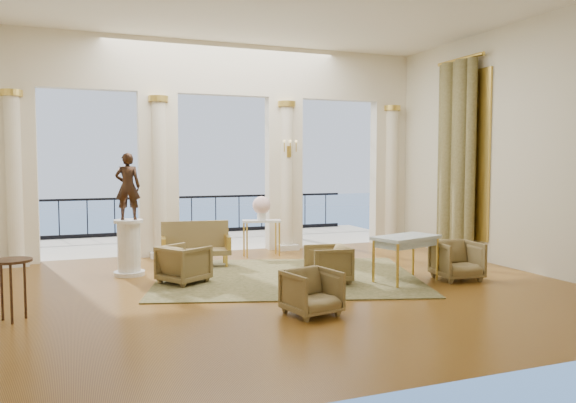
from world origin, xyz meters
name	(u,v)px	position (x,y,z in m)	size (l,w,h in m)	color
floor	(287,289)	(0.00, 0.00, 0.00)	(9.00, 9.00, 0.00)	#4D290C
room_walls	(317,93)	(0.00, -1.12, 2.88)	(9.00, 9.00, 9.00)	beige
arcade	(224,133)	(0.00, 3.82, 2.58)	(9.00, 0.56, 4.50)	beige
terrace	(205,242)	(0.00, 5.80, -0.05)	(10.00, 3.60, 0.10)	#B9B097
balustrade	(192,218)	(0.00, 7.40, 0.41)	(9.00, 0.06, 1.03)	black
palm_tree	(269,84)	(2.00, 6.60, 4.09)	(2.00, 2.00, 4.50)	#4C3823
sea	(102,231)	(0.00, 60.00, -6.00)	(160.00, 160.00, 0.00)	#294E81
curtain	(455,160)	(4.28, 1.50, 2.02)	(0.33, 1.40, 4.09)	brown
window_frame	(463,156)	(4.47, 1.50, 2.10)	(0.04, 1.60, 3.40)	gold
wall_sconce	(289,150)	(1.40, 3.51, 2.23)	(0.30, 0.11, 0.33)	gold
rug	(287,277)	(0.31, 0.80, 0.01)	(4.35, 3.38, 0.02)	#303518
armchair_a	(312,290)	(-0.24, -1.52, 0.32)	(0.63, 0.59, 0.64)	#44351D
armchair_b	(457,258)	(2.90, -0.39, 0.36)	(0.69, 0.65, 0.71)	#44351D
armchair_c	(328,262)	(0.77, 0.15, 0.34)	(0.66, 0.62, 0.68)	#44351D
armchair_d	(184,262)	(-1.42, 0.97, 0.35)	(0.67, 0.63, 0.69)	#44351D
settee	(196,244)	(-0.93, 2.39, 0.42)	(1.34, 0.71, 0.84)	#44351D
game_table	(406,241)	(2.00, -0.23, 0.68)	(1.24, 0.91, 0.76)	#98B1BE
pedestal	(129,249)	(-2.19, 1.95, 0.47)	(0.53, 0.53, 0.97)	silver
statue	(128,186)	(-2.19, 1.95, 1.55)	(0.42, 0.28, 1.15)	black
console_table	(262,226)	(0.60, 3.05, 0.63)	(0.85, 0.49, 0.76)	silver
urn	(262,206)	(0.60, 3.05, 1.04)	(0.38, 0.38, 0.50)	white
side_table	(12,268)	(-3.80, -0.44, 0.66)	(0.47, 0.47, 0.77)	black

